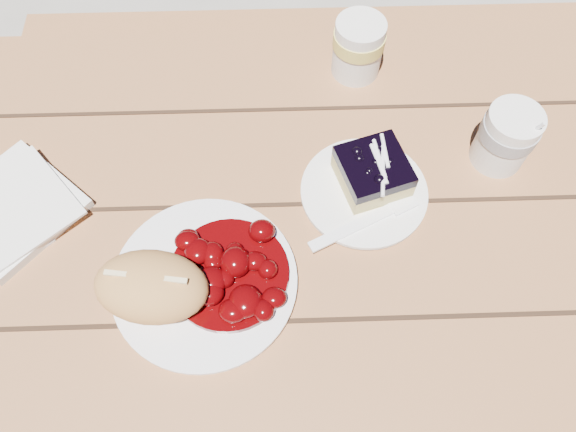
{
  "coord_description": "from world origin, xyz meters",
  "views": [
    {
      "loc": [
        -0.32,
        -0.28,
        1.4
      ],
      "look_at": [
        -0.31,
        0.03,
        0.81
      ],
      "focal_mm": 35.0,
      "sensor_mm": 36.0,
      "label": 1
    }
  ],
  "objects_px": {
    "main_plate": "(205,282)",
    "blueberry_cake": "(373,172)",
    "picnic_table": "(489,297)",
    "dessert_plate": "(364,193)",
    "bread_roll": "(151,287)",
    "coffee_cup": "(506,138)",
    "second_cup": "(358,48)"
  },
  "relations": [
    {
      "from": "main_plate",
      "to": "blueberry_cake",
      "type": "xyz_separation_m",
      "value": [
        0.22,
        0.14,
        0.03
      ]
    },
    {
      "from": "picnic_table",
      "to": "dessert_plate",
      "type": "distance_m",
      "value": 0.28
    },
    {
      "from": "bread_roll",
      "to": "coffee_cup",
      "type": "xyz_separation_m",
      "value": [
        0.45,
        0.2,
        -0.0
      ]
    },
    {
      "from": "dessert_plate",
      "to": "coffee_cup",
      "type": "xyz_separation_m",
      "value": [
        0.19,
        0.06,
        0.04
      ]
    },
    {
      "from": "picnic_table",
      "to": "bread_roll",
      "type": "relative_size",
      "value": 15.1
    },
    {
      "from": "blueberry_cake",
      "to": "second_cup",
      "type": "xyz_separation_m",
      "value": [
        -0.0,
        0.21,
        0.01
      ]
    },
    {
      "from": "picnic_table",
      "to": "main_plate",
      "type": "distance_m",
      "value": 0.44
    },
    {
      "from": "picnic_table",
      "to": "bread_roll",
      "type": "distance_m",
      "value": 0.51
    },
    {
      "from": "dessert_plate",
      "to": "blueberry_cake",
      "type": "relative_size",
      "value": 1.56
    },
    {
      "from": "dessert_plate",
      "to": "blueberry_cake",
      "type": "distance_m",
      "value": 0.03
    },
    {
      "from": "picnic_table",
      "to": "bread_roll",
      "type": "height_order",
      "value": "bread_roll"
    },
    {
      "from": "picnic_table",
      "to": "main_plate",
      "type": "bearing_deg",
      "value": -175.76
    },
    {
      "from": "coffee_cup",
      "to": "dessert_plate",
      "type": "bearing_deg",
      "value": -163.72
    },
    {
      "from": "picnic_table",
      "to": "coffee_cup",
      "type": "bearing_deg",
      "value": 95.39
    },
    {
      "from": "bread_roll",
      "to": "dessert_plate",
      "type": "distance_m",
      "value": 0.3
    },
    {
      "from": "picnic_table",
      "to": "coffee_cup",
      "type": "xyz_separation_m",
      "value": [
        -0.01,
        0.15,
        0.21
      ]
    },
    {
      "from": "dessert_plate",
      "to": "second_cup",
      "type": "distance_m",
      "value": 0.23
    },
    {
      "from": "dessert_plate",
      "to": "second_cup",
      "type": "height_order",
      "value": "second_cup"
    },
    {
      "from": "main_plate",
      "to": "dessert_plate",
      "type": "xyz_separation_m",
      "value": [
        0.21,
        0.12,
        -0.0
      ]
    },
    {
      "from": "bread_roll",
      "to": "coffee_cup",
      "type": "distance_m",
      "value": 0.49
    },
    {
      "from": "picnic_table",
      "to": "second_cup",
      "type": "height_order",
      "value": "second_cup"
    },
    {
      "from": "blueberry_cake",
      "to": "coffee_cup",
      "type": "bearing_deg",
      "value": -4.74
    },
    {
      "from": "picnic_table",
      "to": "coffee_cup",
      "type": "relative_size",
      "value": 22.09
    },
    {
      "from": "main_plate",
      "to": "coffee_cup",
      "type": "xyz_separation_m",
      "value": [
        0.4,
        0.18,
        0.04
      ]
    },
    {
      "from": "picnic_table",
      "to": "second_cup",
      "type": "distance_m",
      "value": 0.42
    },
    {
      "from": "blueberry_cake",
      "to": "second_cup",
      "type": "relative_size",
      "value": 1.16
    },
    {
      "from": "second_cup",
      "to": "bread_roll",
      "type": "bearing_deg",
      "value": -126.46
    },
    {
      "from": "bread_roll",
      "to": "dessert_plate",
      "type": "height_order",
      "value": "bread_roll"
    },
    {
      "from": "dessert_plate",
      "to": "second_cup",
      "type": "relative_size",
      "value": 1.8
    },
    {
      "from": "bread_roll",
      "to": "blueberry_cake",
      "type": "bearing_deg",
      "value": 30.18
    },
    {
      "from": "main_plate",
      "to": "bread_roll",
      "type": "height_order",
      "value": "bread_roll"
    },
    {
      "from": "bread_roll",
      "to": "second_cup",
      "type": "bearing_deg",
      "value": 53.54
    }
  ]
}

